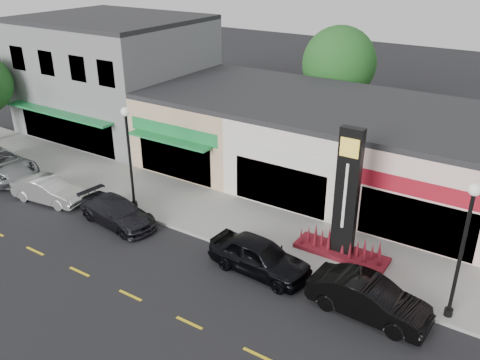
{
  "coord_description": "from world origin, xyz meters",
  "views": [
    {
      "loc": [
        9.7,
        -14.48,
        12.78
      ],
      "look_at": [
        -2.29,
        4.0,
        2.58
      ],
      "focal_mm": 38.0,
      "sensor_mm": 36.0,
      "label": 1
    }
  ],
  "objects_px": {
    "lamp_east_near": "(464,239)",
    "car_black_sedan": "(260,256)",
    "pylon_sign": "(345,213)",
    "car_white_van": "(48,190)",
    "lamp_west_near": "(129,148)",
    "car_dark_sedan": "(117,212)",
    "car_black_conv": "(369,298)"
  },
  "relations": [
    {
      "from": "lamp_east_near",
      "to": "car_black_sedan",
      "type": "bearing_deg",
      "value": -170.55
    },
    {
      "from": "car_white_van",
      "to": "car_black_conv",
      "type": "height_order",
      "value": "car_black_conv"
    },
    {
      "from": "lamp_west_near",
      "to": "car_dark_sedan",
      "type": "height_order",
      "value": "lamp_west_near"
    },
    {
      "from": "car_dark_sedan",
      "to": "pylon_sign",
      "type": "bearing_deg",
      "value": -66.19
    },
    {
      "from": "car_dark_sedan",
      "to": "car_black_conv",
      "type": "distance_m",
      "value": 13.0
    },
    {
      "from": "pylon_sign",
      "to": "car_dark_sedan",
      "type": "relative_size",
      "value": 1.32
    },
    {
      "from": "lamp_west_near",
      "to": "car_black_sedan",
      "type": "distance_m",
      "value": 8.99
    },
    {
      "from": "lamp_west_near",
      "to": "lamp_east_near",
      "type": "xyz_separation_m",
      "value": [
        16.0,
        0.0,
        0.0
      ]
    },
    {
      "from": "car_white_van",
      "to": "car_dark_sedan",
      "type": "xyz_separation_m",
      "value": [
        4.92,
        0.29,
        -0.03
      ]
    },
    {
      "from": "pylon_sign",
      "to": "car_dark_sedan",
      "type": "xyz_separation_m",
      "value": [
        -10.63,
        -3.25,
        -1.62
      ]
    },
    {
      "from": "lamp_east_near",
      "to": "car_black_sedan",
      "type": "distance_m",
      "value": 8.08
    },
    {
      "from": "pylon_sign",
      "to": "car_black_conv",
      "type": "height_order",
      "value": "pylon_sign"
    },
    {
      "from": "lamp_west_near",
      "to": "car_white_van",
      "type": "height_order",
      "value": "lamp_west_near"
    },
    {
      "from": "car_white_van",
      "to": "car_black_sedan",
      "type": "distance_m",
      "value": 13.05
    },
    {
      "from": "pylon_sign",
      "to": "car_dark_sedan",
      "type": "bearing_deg",
      "value": -162.98
    },
    {
      "from": "lamp_west_near",
      "to": "lamp_east_near",
      "type": "relative_size",
      "value": 1.0
    },
    {
      "from": "car_black_sedan",
      "to": "car_black_conv",
      "type": "relative_size",
      "value": 1.0
    },
    {
      "from": "car_black_sedan",
      "to": "car_black_conv",
      "type": "bearing_deg",
      "value": -88.58
    },
    {
      "from": "lamp_east_near",
      "to": "car_dark_sedan",
      "type": "bearing_deg",
      "value": -174.31
    },
    {
      "from": "lamp_east_near",
      "to": "car_white_van",
      "type": "xyz_separation_m",
      "value": [
        -20.55,
        -1.84,
        -2.79
      ]
    },
    {
      "from": "lamp_west_near",
      "to": "lamp_east_near",
      "type": "height_order",
      "value": "same"
    },
    {
      "from": "lamp_west_near",
      "to": "car_black_conv",
      "type": "distance_m",
      "value": 13.72
    },
    {
      "from": "car_black_conv",
      "to": "car_black_sedan",
      "type": "bearing_deg",
      "value": 90.78
    },
    {
      "from": "pylon_sign",
      "to": "car_black_conv",
      "type": "relative_size",
      "value": 1.31
    },
    {
      "from": "pylon_sign",
      "to": "car_black_sedan",
      "type": "distance_m",
      "value": 4.15
    },
    {
      "from": "car_black_sedan",
      "to": "pylon_sign",
      "type": "bearing_deg",
      "value": -36.94
    },
    {
      "from": "pylon_sign",
      "to": "car_white_van",
      "type": "height_order",
      "value": "pylon_sign"
    },
    {
      "from": "pylon_sign",
      "to": "lamp_east_near",
      "type": "bearing_deg",
      "value": -18.75
    },
    {
      "from": "car_dark_sedan",
      "to": "car_black_conv",
      "type": "relative_size",
      "value": 0.99
    },
    {
      "from": "lamp_east_near",
      "to": "pylon_sign",
      "type": "bearing_deg",
      "value": 161.25
    },
    {
      "from": "car_dark_sedan",
      "to": "lamp_west_near",
      "type": "bearing_deg",
      "value": 20.2
    },
    {
      "from": "car_white_van",
      "to": "car_black_conv",
      "type": "xyz_separation_m",
      "value": [
        17.92,
        0.41,
        0.07
      ]
    }
  ]
}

